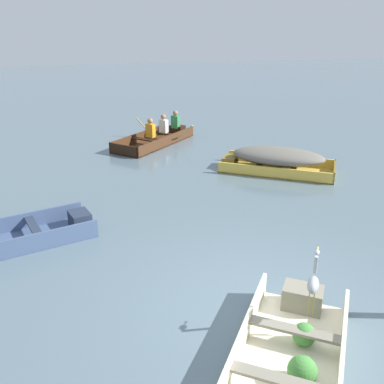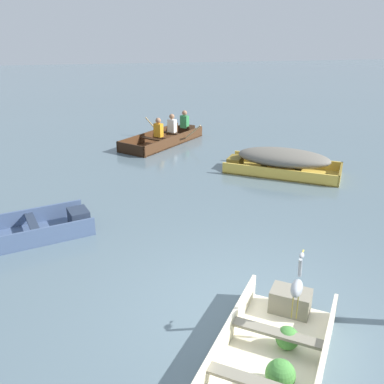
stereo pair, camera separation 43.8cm
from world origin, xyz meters
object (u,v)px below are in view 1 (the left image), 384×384
object	(u,v)px
dinghy_cream_foreground	(292,355)
skiff_slate_blue_near_moored	(17,237)
skiff_yellow_mid_moored	(277,159)
heron_on_dinghy	(313,283)
rowboat_dark_varnish_with_crew	(158,137)

from	to	relation	value
dinghy_cream_foreground	skiff_slate_blue_near_moored	bearing A→B (deg)	131.83
skiff_yellow_mid_moored	heron_on_dinghy	distance (m)	6.73
skiff_slate_blue_near_moored	heron_on_dinghy	bearing A→B (deg)	-42.23
skiff_slate_blue_near_moored	skiff_yellow_mid_moored	xyz separation A→B (m)	(6.37, 2.66, 0.25)
skiff_slate_blue_near_moored	skiff_yellow_mid_moored	bearing A→B (deg)	22.68
skiff_slate_blue_near_moored	rowboat_dark_varnish_with_crew	world-z (taller)	rowboat_dark_varnish_with_crew
heron_on_dinghy	dinghy_cream_foreground	bearing A→B (deg)	-137.62
rowboat_dark_varnish_with_crew	heron_on_dinghy	world-z (taller)	heron_on_dinghy
skiff_yellow_mid_moored	skiff_slate_blue_near_moored	bearing A→B (deg)	-157.32
heron_on_dinghy	skiff_yellow_mid_moored	bearing A→B (deg)	69.10
skiff_slate_blue_near_moored	rowboat_dark_varnish_with_crew	distance (m)	7.45
dinghy_cream_foreground	rowboat_dark_varnish_with_crew	bearing A→B (deg)	89.07
rowboat_dark_varnish_with_crew	skiff_slate_blue_near_moored	bearing A→B (deg)	-120.09
rowboat_dark_varnish_with_crew	dinghy_cream_foreground	bearing A→B (deg)	-90.93
dinghy_cream_foreground	skiff_yellow_mid_moored	size ratio (longest dim) A/B	0.94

